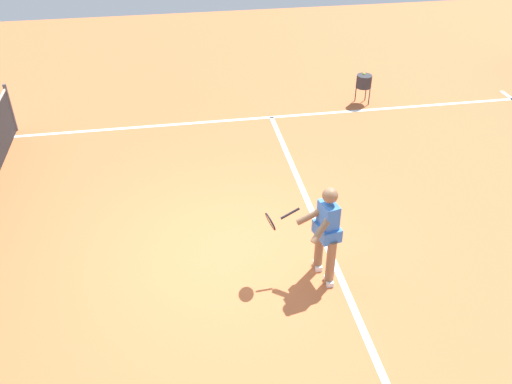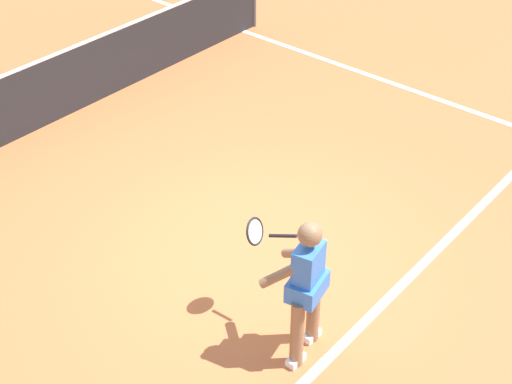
% 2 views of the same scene
% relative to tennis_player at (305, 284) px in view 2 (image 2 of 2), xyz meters
% --- Properties ---
extents(ground_plane, '(26.40, 26.40, 0.00)m').
position_rel_tennis_player_xyz_m(ground_plane, '(0.82, 1.39, -0.85)').
color(ground_plane, '#C66638').
extents(service_line_marking, '(8.98, 0.10, 0.01)m').
position_rel_tennis_player_xyz_m(service_line_marking, '(0.82, -0.27, -0.84)').
color(service_line_marking, white).
rests_on(service_line_marking, ground).
extents(sideline_right_marking, '(0.10, 18.31, 0.01)m').
position_rel_tennis_player_xyz_m(sideline_right_marking, '(5.31, 1.39, -0.84)').
color(sideline_right_marking, white).
rests_on(sideline_right_marking, ground).
extents(court_net, '(9.66, 0.08, 1.08)m').
position_rel_tennis_player_xyz_m(court_net, '(0.82, 5.37, -0.34)').
color(court_net, '#4C4C51').
rests_on(court_net, ground).
extents(tennis_player, '(0.69, 1.04, 1.55)m').
position_rel_tennis_player_xyz_m(tennis_player, '(0.00, 0.00, 0.00)').
color(tennis_player, '#8C6647').
rests_on(tennis_player, ground).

